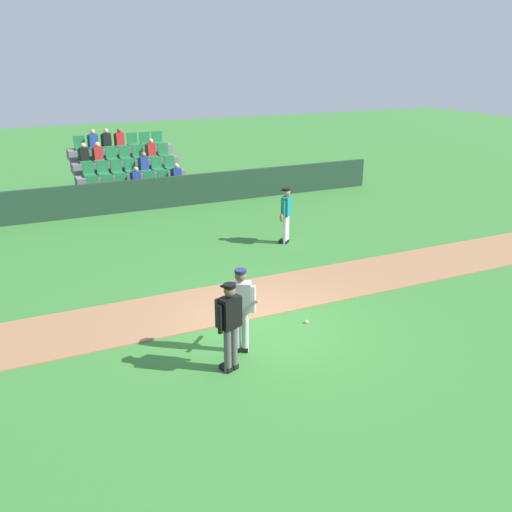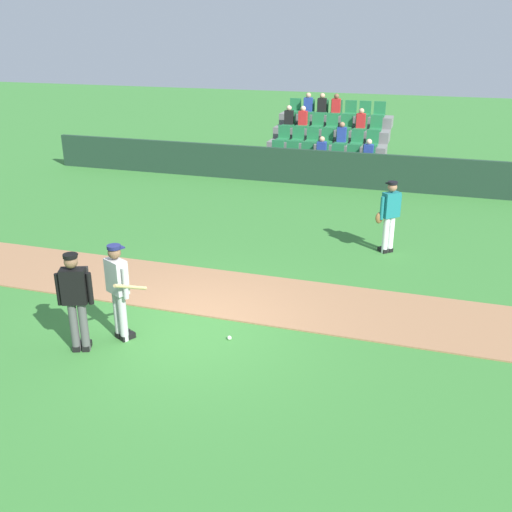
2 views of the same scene
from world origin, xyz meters
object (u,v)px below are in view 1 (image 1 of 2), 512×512
at_px(runner_teal_jersey, 286,214).
at_px(baseball, 307,322).
at_px(umpire_home_plate, 229,322).
at_px(batter_grey_jersey, 241,307).

relative_size(runner_teal_jersey, baseball, 23.78).
xyz_separation_m(umpire_home_plate, baseball, (2.28, 1.07, -0.96)).
distance_m(umpire_home_plate, runner_teal_jersey, 7.65).
distance_m(batter_grey_jersey, umpire_home_plate, 0.72).
height_order(batter_grey_jersey, umpire_home_plate, same).
height_order(runner_teal_jersey, baseball, runner_teal_jersey).
height_order(umpire_home_plate, baseball, umpire_home_plate).
distance_m(batter_grey_jersey, baseball, 2.10).
bearing_deg(umpire_home_plate, batter_grey_jersey, 48.96).
bearing_deg(batter_grey_jersey, baseball, 16.26).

